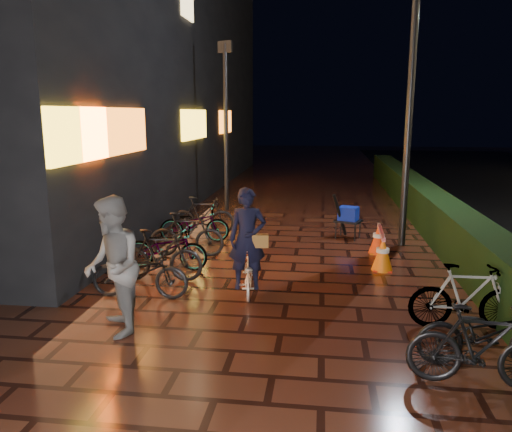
# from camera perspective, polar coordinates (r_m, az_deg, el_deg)

# --- Properties ---
(ground) EXTENTS (80.00, 80.00, 0.00)m
(ground) POSITION_cam_1_polar(r_m,az_deg,el_deg) (6.97, 2.80, -13.38)
(ground) COLOR #381911
(ground) RESTS_ON ground
(hedge) EXTENTS (0.70, 20.00, 1.00)m
(hedge) POSITION_cam_1_polar(r_m,az_deg,el_deg) (14.77, 18.39, 1.54)
(hedge) COLOR black
(hedge) RESTS_ON ground
(bystander_person) EXTENTS (1.07, 1.15, 1.90)m
(bystander_person) POSITION_cam_1_polar(r_m,az_deg,el_deg) (6.93, -16.06, -5.57)
(bystander_person) COLOR slate
(bystander_person) RESTS_ON ground
(storefront_block) EXTENTS (12.09, 22.00, 9.00)m
(storefront_block) POSITION_cam_1_polar(r_m,az_deg,el_deg) (20.46, -22.54, 15.18)
(storefront_block) COLOR black
(storefront_block) RESTS_ON ground
(lamp_post_hedge) EXTENTS (0.55, 0.25, 5.81)m
(lamp_post_hedge) POSITION_cam_1_polar(r_m,az_deg,el_deg) (11.47, 17.20, 12.42)
(lamp_post_hedge) COLOR black
(lamp_post_hedge) RESTS_ON ground
(lamp_post_sf) EXTENTS (0.46, 0.26, 5.00)m
(lamp_post_sf) POSITION_cam_1_polar(r_m,az_deg,el_deg) (15.20, -3.46, 10.93)
(lamp_post_sf) COLOR black
(lamp_post_sf) RESTS_ON ground
(cyclist) EXTENTS (0.68, 1.30, 1.79)m
(cyclist) POSITION_cam_1_polar(r_m,az_deg,el_deg) (8.21, -0.97, -4.48)
(cyclist) COLOR silver
(cyclist) RESTS_ON ground
(traffic_barrier) EXTENTS (0.45, 1.60, 0.65)m
(traffic_barrier) POSITION_cam_1_polar(r_m,az_deg,el_deg) (10.39, 14.04, -3.33)
(traffic_barrier) COLOR orange
(traffic_barrier) RESTS_ON ground
(cart_assembly) EXTENTS (0.77, 0.66, 1.10)m
(cart_assembly) POSITION_cam_1_polar(r_m,az_deg,el_deg) (12.05, 10.43, 0.08)
(cart_assembly) COLOR black
(cart_assembly) RESTS_ON ground
(parked_bikes_storefront) EXTENTS (1.78, 4.95, 0.94)m
(parked_bikes_storefront) POSITION_cam_1_polar(r_m,az_deg,el_deg) (10.22, -8.97, -2.65)
(parked_bikes_storefront) COLOR black
(parked_bikes_storefront) RESTS_ON ground
(parked_bikes_hedge) EXTENTS (1.84, 2.09, 0.94)m
(parked_bikes_hedge) POSITION_cam_1_polar(r_m,az_deg,el_deg) (6.72, 24.02, -11.20)
(parked_bikes_hedge) COLOR black
(parked_bikes_hedge) RESTS_ON ground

